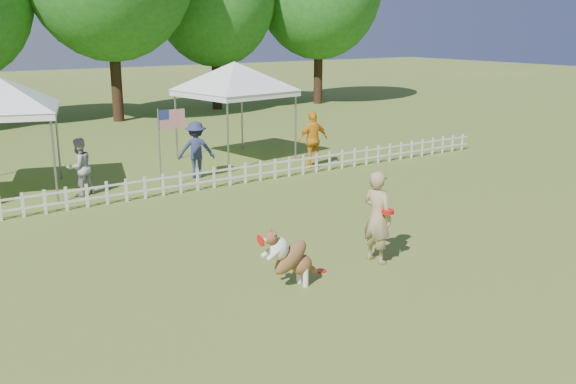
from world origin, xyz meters
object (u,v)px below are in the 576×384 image
object	(u,v)px
spectator_a	(79,167)
spectator_b	(196,150)
flag_pole	(160,150)
spectator_c	(313,140)
dog	(291,257)
canopy_tent_right	(235,112)
handler	(377,217)
frisbee_on_turf	(321,271)

from	to	relation	value
spectator_a	spectator_b	distance (m)	3.49
flag_pole	spectator_c	world-z (taller)	flag_pole
dog	spectator_a	size ratio (longest dim) A/B	0.72
spectator_c	canopy_tent_right	bearing A→B (deg)	-56.01
dog	canopy_tent_right	size ratio (longest dim) A/B	0.35
spectator_b	spectator_c	world-z (taller)	spectator_c
canopy_tent_right	spectator_c	world-z (taller)	canopy_tent_right
handler	flag_pole	size ratio (longest dim) A/B	0.80
dog	flag_pole	world-z (taller)	flag_pole
canopy_tent_right	spectator_b	xyz separation A→B (m)	(-2.23, -1.60, -0.75)
handler	spectator_b	distance (m)	8.29
handler	spectator_c	size ratio (longest dim) A/B	0.99
frisbee_on_turf	flag_pole	distance (m)	7.35
frisbee_on_turf	flag_pole	xyz separation A→B (m)	(-0.01, 7.27, 1.10)
spectator_a	dog	bearing A→B (deg)	76.88
spectator_b	handler	bearing A→B (deg)	113.32
handler	frisbee_on_turf	world-z (taller)	handler
flag_pole	handler	bearing A→B (deg)	-84.59
canopy_tent_right	spectator_b	distance (m)	2.85
dog	spectator_a	distance (m)	8.29
flag_pole	spectator_a	world-z (taller)	flag_pole
spectator_a	spectator_c	xyz separation A→B (m)	(7.11, -0.63, 0.13)
canopy_tent_right	dog	bearing A→B (deg)	-123.51
frisbee_on_turf	spectator_a	world-z (taller)	spectator_a
handler	spectator_a	distance (m)	8.68
handler	flag_pole	bearing A→B (deg)	3.41
dog	spectator_b	bearing A→B (deg)	75.04
spectator_c	spectator_b	bearing A→B (deg)	-8.84
frisbee_on_turf	handler	bearing A→B (deg)	-8.47
flag_pole	dog	bearing A→B (deg)	-100.06
handler	spectator_b	xyz separation A→B (m)	(0.29, 8.28, -0.06)
spectator_a	spectator_c	size ratio (longest dim) A/B	0.86
dog	spectator_c	bearing A→B (deg)	52.33
frisbee_on_turf	spectator_b	world-z (taller)	spectator_b
frisbee_on_turf	canopy_tent_right	world-z (taller)	canopy_tent_right
dog	spectator_b	size ratio (longest dim) A/B	0.67
spectator_a	spectator_b	bearing A→B (deg)	162.38
handler	spectator_b	bearing A→B (deg)	-7.67
spectator_b	spectator_a	bearing A→B (deg)	28.81
frisbee_on_turf	dog	bearing A→B (deg)	-159.91
frisbee_on_turf	spectator_c	distance (m)	8.92
handler	canopy_tent_right	xyz separation A→B (m)	(2.52, 9.89, 0.70)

